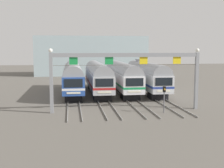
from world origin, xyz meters
The scene contains 9 objects.
ground_plane centered at (0.00, 0.00, 0.00)m, with size 160.00×160.00×0.00m, color #5B564F.
track_bed centered at (0.00, 17.00, 0.07)m, with size 13.09×70.00×0.15m.
commuter_train_blue centered at (-5.79, -0.01, 2.69)m, with size 2.88×18.06×4.77m.
commuter_train_stainless centered at (-1.93, -0.01, 2.69)m, with size 2.88×18.06×4.77m.
commuter_train_white centered at (1.93, -0.01, 2.69)m, with size 2.88×18.06×4.77m.
commuter_train_silver centered at (5.79, 0.00, 2.69)m, with size 2.88×18.06×5.05m.
catenary_gantry centered at (0.00, -13.50, 5.09)m, with size 16.83×0.44×6.97m.
yard_signal_mast centered at (3.86, -15.12, 2.05)m, with size 0.28×0.35×2.94m.
maintenance_building centered at (-0.62, 33.25, 5.01)m, with size 28.63×10.00×10.02m, color #9EB2B7.
Camera 1 is at (-6.17, -45.75, 7.02)m, focal length 47.70 mm.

